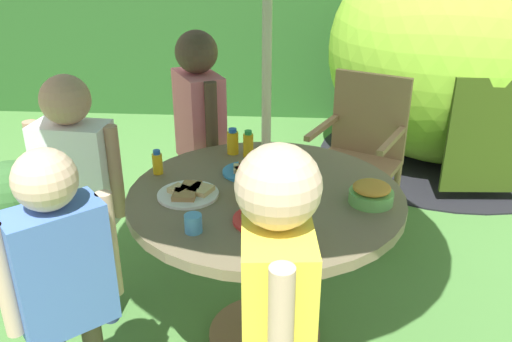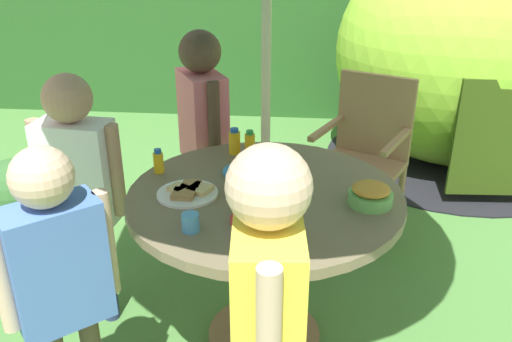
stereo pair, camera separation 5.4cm
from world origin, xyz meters
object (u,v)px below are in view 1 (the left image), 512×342
Objects in this scene: plate_front_edge at (189,193)px; juice_bottle_far_left at (298,224)px; juice_bottle_near_right at (245,188)px; juice_bottle_center_back at (242,180)px; child_in_blue_shirt at (61,268)px; wooden_chair at (361,148)px; plate_near_left at (248,170)px; plate_mid_left at (262,219)px; child_in_yellow_shirt at (276,303)px; garden_table at (265,223)px; potted_plant at (15,208)px; cup_near at (193,223)px; child_in_white_shirt at (77,175)px; juice_bottle_center_front at (233,142)px; snack_bowl at (371,193)px; juice_bottle_far_right at (284,175)px; juice_bottle_back_edge at (157,163)px; child_in_pink_shirt at (199,119)px; juice_bottle_mid_right at (248,145)px; dome_tent at (457,51)px.

juice_bottle_far_left is at bearing -35.13° from plate_front_edge.
juice_bottle_near_right reaches higher than juice_bottle_center_back.
wooden_chair is at bearing 13.38° from child_in_blue_shirt.
juice_bottle_near_right is at bearing -87.45° from plate_near_left.
plate_near_left is at bearing 101.74° from plate_mid_left.
juice_bottle_far_left is at bearing -12.79° from child_in_yellow_shirt.
juice_bottle_center_back is at bearing -177.72° from garden_table.
potted_plant is 1.61m from juice_bottle_near_right.
cup_near is at bearing -37.89° from potted_plant.
juice_bottle_center_front is at bearing 32.31° from child_in_white_shirt.
child_in_blue_shirt is at bearing -68.70° from child_in_white_shirt.
child_in_yellow_shirt is at bearing -59.25° from child_in_blue_shirt.
child_in_yellow_shirt is at bearing -85.05° from garden_table.
potted_plant is 2.31× the size of plate_front_edge.
child_in_yellow_shirt is 11.29× the size of juice_bottle_center_back.
cup_near is (-0.76, -1.39, 0.25)m from wooden_chair.
juice_bottle_far_left reaches higher than snack_bowl.
juice_bottle_far_right is at bearing 43.96° from juice_bottle_near_right.
child_in_blue_shirt reaches higher than wooden_chair.
juice_bottle_far_left is 0.79m from juice_bottle_back_edge.
child_in_pink_shirt is at bearing 112.18° from plate_mid_left.
wooden_chair reaches higher than juice_bottle_mid_right.
juice_bottle_far_left is at bearing -42.85° from plate_mid_left.
dome_tent is at bearing 64.77° from juice_bottle_far_left.
juice_bottle_mid_right is at bearing 107.47° from juice_bottle_far_left.
plate_mid_left is at bearing -6.48° from child_in_pink_shirt.
potted_plant is 3.29× the size of snack_bowl.
juice_bottle_mid_right is (-0.17, 1.15, -0.00)m from child_in_yellow_shirt.
juice_bottle_center_back is (-1.44, -2.23, -0.07)m from dome_tent.
garden_table is at bearing -66.13° from juice_bottle_center_front.
potted_plant is 2.11m from child_in_yellow_shirt.
juice_bottle_center_back is 0.37m from juice_bottle_mid_right.
cup_near is at bearing -113.96° from juice_bottle_center_back.
plate_mid_left is (1.44, -0.84, 0.47)m from potted_plant.
juice_bottle_back_edge is (0.96, -0.46, 0.51)m from potted_plant.
juice_bottle_far_right is 0.88× the size of juice_bottle_center_front.
juice_bottle_back_edge is (-0.48, 0.15, 0.20)m from garden_table.
juice_bottle_far_left is at bearing -4.41° from cup_near.
child_in_white_shirt is (-0.43, -0.63, -0.04)m from child_in_pink_shirt.
juice_bottle_near_right is at bearing -78.23° from juice_bottle_center_front.
juice_bottle_center_back is at bearing 66.04° from cup_near.
juice_bottle_far_right reaches higher than garden_table.
juice_bottle_near_right is (0.31, -0.78, -0.01)m from child_in_pink_shirt.
garden_table is 0.23m from juice_bottle_near_right.
child_in_pink_shirt is at bearing 125.62° from juice_bottle_far_right.
plate_mid_left is 0.43m from plate_near_left.
potted_plant is 1.49m from plate_near_left.
child_in_blue_shirt is at bearing -99.48° from wooden_chair.
juice_bottle_center_front is at bearing -132.97° from dome_tent.
juice_bottle_far_right reaches higher than plate_front_edge.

